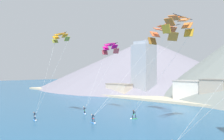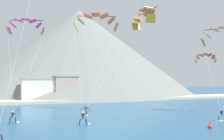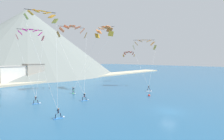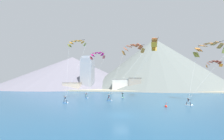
# 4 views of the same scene
# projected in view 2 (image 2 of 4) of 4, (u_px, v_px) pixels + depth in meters

# --- Properties ---
(kitesurfer_near_lead) EXTENTS (1.78, 0.91, 1.77)m
(kitesurfer_near_lead) POSITION_uv_depth(u_px,v_px,m) (84.00, 121.00, 32.34)
(kitesurfer_near_lead) COLOR #337FDB
(kitesurfer_near_lead) RESTS_ON ground
(kitesurfer_near_trail) EXTENTS (1.69, 1.26, 1.73)m
(kitesurfer_near_trail) POSITION_uv_depth(u_px,v_px,m) (14.00, 120.00, 33.70)
(kitesurfer_near_trail) COLOR #337FDB
(kitesurfer_near_trail) RESTS_ON ground
(kitesurfer_mid_center) EXTENTS (0.78, 1.79, 1.81)m
(kitesurfer_mid_center) POSITION_uv_depth(u_px,v_px,m) (86.00, 112.00, 40.88)
(kitesurfer_mid_center) COLOR #33B266
(kitesurfer_mid_center) RESTS_ON ground
(kitesurfer_far_left) EXTENTS (1.78, 0.84, 1.74)m
(kitesurfer_far_left) POSITION_uv_depth(u_px,v_px,m) (0.00, 137.00, 22.92)
(kitesurfer_far_left) COLOR #337FDB
(kitesurfer_far_left) RESTS_ON ground
(kitesurfer_far_right) EXTENTS (1.63, 1.37, 1.69)m
(kitesurfer_far_right) POSITION_uv_depth(u_px,v_px,m) (223.00, 118.00, 35.40)
(kitesurfer_far_right) COLOR white
(kitesurfer_far_right) RESTS_ON ground
(parafoil_kite_near_lead) EXTENTS (10.61, 15.74, 17.34)m
(parafoil_kite_near_lead) POSITION_uv_depth(u_px,v_px,m) (96.00, 21.00, 47.74)
(parafoil_kite_near_lead) COLOR #8F6023
(parafoil_kite_near_trail) EXTENTS (6.07, 7.57, 14.59)m
(parafoil_kite_near_trail) POSITION_uv_depth(u_px,v_px,m) (26.00, 25.00, 40.78)
(parafoil_kite_near_trail) COLOR #A23D46
(parafoil_kite_mid_center) EXTENTS (11.29, 7.12, 17.23)m
(parafoil_kite_mid_center) POSITION_uv_depth(u_px,v_px,m) (143.00, 16.00, 44.84)
(parafoil_kite_mid_center) COLOR gold
(parafoil_kite_far_right) EXTENTS (10.62, 9.70, 14.17)m
(parafoil_kite_far_right) POSITION_uv_depth(u_px,v_px,m) (224.00, 34.00, 44.71)
(parafoil_kite_far_right) COLOR #9C9934
(parafoil_kite_distant_high_outer) EXTENTS (4.36, 4.30, 2.23)m
(parafoil_kite_distant_high_outer) POSITION_uv_depth(u_px,v_px,m) (205.00, 57.00, 56.91)
(parafoil_kite_distant_high_outer) COLOR #B66116
(race_marker_buoy) EXTENTS (0.56, 0.56, 1.02)m
(race_marker_buoy) POSITION_uv_depth(u_px,v_px,m) (210.00, 127.00, 30.27)
(race_marker_buoy) COLOR red
(race_marker_buoy) RESTS_ON ground
(shoreline_strip) EXTENTS (180.00, 10.00, 0.70)m
(shoreline_strip) POSITION_uv_depth(u_px,v_px,m) (62.00, 101.00, 69.24)
(shoreline_strip) COLOR beige
(shoreline_strip) RESTS_ON ground
(shore_building_harbour_front) EXTENTS (5.69, 6.26, 5.21)m
(shore_building_harbour_front) POSITION_uv_depth(u_px,v_px,m) (122.00, 91.00, 81.81)
(shore_building_harbour_front) COLOR beige
(shore_building_harbour_front) RESTS_ON ground
(shore_building_quay_east) EXTENTS (6.81, 5.42, 7.14)m
(shore_building_quay_east) POSITION_uv_depth(u_px,v_px,m) (66.00, 89.00, 71.77)
(shore_building_quay_east) COLOR #A89E8E
(shore_building_quay_east) RESTS_ON ground
(shore_building_quay_west) EXTENTS (9.30, 6.87, 6.46)m
(shore_building_quay_west) POSITION_uv_depth(u_px,v_px,m) (38.00, 90.00, 70.13)
(shore_building_quay_west) COLOR silver
(shore_building_quay_west) RESTS_ON ground
(mountain_peak_central_summit) EXTENTS (103.93, 103.93, 39.53)m
(mountain_peak_central_summit) POSITION_uv_depth(u_px,v_px,m) (79.00, 51.00, 117.21)
(mountain_peak_central_summit) COLOR slate
(mountain_peak_central_summit) RESTS_ON ground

